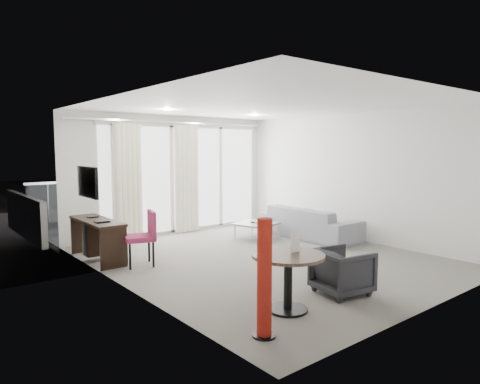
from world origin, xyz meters
TOP-DOWN VIEW (x-y plane):
  - floor at (0.00, 0.00)m, footprint 5.00×6.00m
  - ceiling at (0.00, 0.00)m, footprint 5.00×6.00m
  - wall_left at (-2.50, 0.00)m, footprint 0.00×6.00m
  - wall_right at (2.50, 0.00)m, footprint 0.00×6.00m
  - wall_front at (0.00, -3.00)m, footprint 5.00×0.00m
  - window_panel at (0.30, 2.98)m, footprint 4.00×0.02m
  - window_frame at (0.30, 2.97)m, footprint 4.10×0.06m
  - curtain_left at (-1.15, 2.82)m, footprint 0.60×0.20m
  - curtain_right at (0.25, 2.82)m, footprint 0.60×0.20m
  - curtain_track at (0.00, 2.82)m, footprint 4.80×0.04m
  - downlight_a at (-0.90, 1.60)m, footprint 0.12×0.12m
  - downlight_b at (1.20, 1.60)m, footprint 0.12×0.12m
  - desk at (-2.25, 1.66)m, footprint 0.46×1.47m
  - tv at (-2.46, 1.45)m, footprint 0.05×0.80m
  - desk_chair at (-1.85, 0.88)m, footprint 0.59×0.57m
  - round_table at (-1.37, -1.99)m, footprint 1.11×1.11m
  - menu_card at (-1.24, -1.98)m, footprint 0.12×0.03m
  - red_lamp at (-2.05, -2.33)m, footprint 0.30×0.30m
  - tub_armchair at (-0.40, -2.01)m, footprint 0.75×0.74m
  - coffee_table at (0.94, 1.24)m, footprint 0.93×0.93m
  - remote at (0.91, 1.25)m, footprint 0.08×0.15m
  - magazine at (1.02, 1.25)m, footprint 0.30×0.34m
  - sofa at (1.93, 0.64)m, footprint 0.87×2.24m
  - terrace_slab at (0.30, 4.50)m, footprint 5.60×3.00m
  - rattan_chair_a at (1.08, 3.90)m, footprint 0.65×0.65m
  - rattan_chair_b at (2.16, 5.02)m, footprint 0.72×0.72m
  - rattan_table at (1.36, 4.69)m, footprint 0.61×0.61m
  - balustrade at (0.30, 5.95)m, footprint 5.50×0.06m

SIDE VIEW (x-z plane):
  - terrace_slab at x=0.30m, z-range -0.12..0.00m
  - floor at x=0.00m, z-range 0.00..0.00m
  - coffee_table at x=0.94m, z-range 0.00..0.34m
  - rattan_table at x=1.36m, z-range 0.00..0.49m
  - tub_armchair at x=-0.40m, z-range 0.00..0.59m
  - sofa at x=1.93m, z-range 0.00..0.65m
  - round_table at x=-1.37m, z-range 0.00..0.68m
  - desk at x=-2.25m, z-range 0.00..0.69m
  - remote at x=0.91m, z-range 0.35..0.37m
  - magazine at x=1.02m, z-range 0.35..0.37m
  - rattan_chair_b at x=2.16m, z-range 0.00..0.84m
  - desk_chair at x=-1.85m, z-range 0.00..0.89m
  - rattan_chair_a at x=1.08m, z-range 0.00..0.90m
  - balustrade at x=0.30m, z-range -0.02..1.02m
  - red_lamp at x=-2.05m, z-range 0.00..1.21m
  - menu_card at x=-1.24m, z-range 0.61..0.83m
  - window_panel at x=0.30m, z-range 0.01..2.39m
  - curtain_left at x=-1.15m, z-range 0.01..2.39m
  - curtain_right at x=0.25m, z-range 0.01..2.39m
  - window_frame at x=0.30m, z-range -0.02..2.42m
  - wall_left at x=-2.50m, z-range 0.00..2.60m
  - wall_right at x=2.50m, z-range 0.00..2.60m
  - wall_front at x=0.00m, z-range 0.00..2.60m
  - tv at x=-2.46m, z-range 1.10..1.60m
  - curtain_track at x=0.00m, z-range 2.43..2.47m
  - downlight_a at x=-0.90m, z-range 2.58..2.60m
  - downlight_b at x=1.20m, z-range 2.58..2.60m
  - ceiling at x=0.00m, z-range 2.60..2.60m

